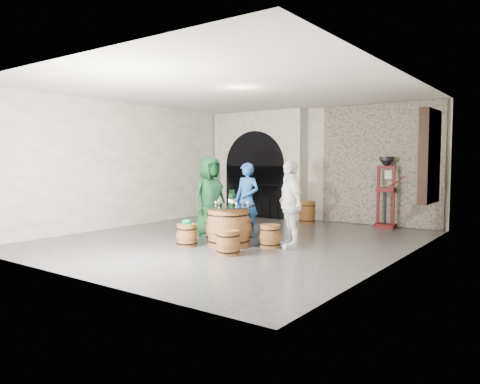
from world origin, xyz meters
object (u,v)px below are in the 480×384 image
Objects in this scene: barrel_table at (228,226)px; person_white at (290,204)px; person_blue at (247,200)px; wine_bottle_center at (232,200)px; side_barrel at (307,212)px; barrel_stool_far at (242,229)px; corking_press at (386,187)px; barrel_stool_right at (270,236)px; wine_bottle_left at (230,199)px; barrel_stool_near_right at (228,243)px; wine_bottle_right at (234,199)px; barrel_stool_left at (216,229)px; barrel_stool_near_left at (187,235)px; person_green at (210,197)px.

person_white is (1.07, 0.59, 0.46)m from barrel_table.
wine_bottle_center is (0.48, -1.18, 0.11)m from person_blue.
person_blue is 2.75m from side_barrel.
barrel_stool_far is at bearing 106.59° from barrel_table.
corking_press is at bearing 15.75° from side_barrel.
barrel_stool_far is 1.05m from barrel_stool_right.
corking_press reaches higher than wine_bottle_left.
barrel_stool_far is (-0.24, 0.80, -0.18)m from barrel_table.
barrel_table reaches higher than barrel_stool_right.
wine_bottle_right reaches higher than barrel_stool_near_right.
barrel_stool_near_right is 5.23m from corking_press.
barrel_stool_left is at bearing -119.28° from person_blue.
barrel_stool_right is 1.00× the size of barrel_stool_near_left.
person_white is (1.77, 0.14, 0.64)m from barrel_stool_left.
wine_bottle_left is (-1.06, -0.55, 0.09)m from person_white.
person_white is at bearing 27.55° from wine_bottle_left.
barrel_table is 0.86m from barrel_stool_near_left.
wine_bottle_left and wine_bottle_right have the same top height.
barrel_stool_near_right is at bearing -80.56° from side_barrel.
barrel_stool_far is 0.69m from person_blue.
side_barrel is (0.82, 3.12, -0.59)m from person_green.
barrel_stool_near_right is 0.25× the size of person_green.
person_green is 1.04× the size of person_white.
corking_press is at bearing 58.32° from barrel_stool_left.
wine_bottle_left is 4.64m from corking_press.
barrel_stool_near_right is (0.74, -1.47, 0.00)m from barrel_stool_far.
wine_bottle_right is at bearing -67.78° from barrel_stool_far.
barrel_stool_near_right and barrel_stool_near_left have the same top height.
barrel_stool_right is 1.04m from wine_bottle_right.
barrel_stool_far is 0.25× the size of person_green.
person_white reaches higher than barrel_stool_left.
barrel_table is at bearing -151.13° from barrel_stool_right.
corking_press reaches higher than barrel_table.
side_barrel is at bearing -3.31° from person_green.
barrel_stool_left is 1.38× the size of wine_bottle_left.
side_barrel is at bearing 95.65° from wine_bottle_center.
barrel_stool_left is 1.08m from wine_bottle_right.
barrel_table is at bearing -110.74° from wine_bottle_left.
barrel_stool_near_right is at bearing -42.80° from barrel_stool_left.
barrel_stool_near_right is 0.72× the size of side_barrel.
person_green is 1.42m from wine_bottle_center.
person_green reaches higher than person_white.
corking_press is at bearing 120.38° from person_white.
wine_bottle_left is (0.72, -0.41, 0.72)m from barrel_stool_left.
person_blue reaches higher than side_barrel.
person_blue is 5.13× the size of wine_bottle_right.
barrel_stool_near_left is 0.26× the size of person_white.
person_white reaches higher than person_blue.
side_barrel is (-0.25, 3.77, -0.64)m from wine_bottle_left.
person_blue reaches higher than wine_bottle_right.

